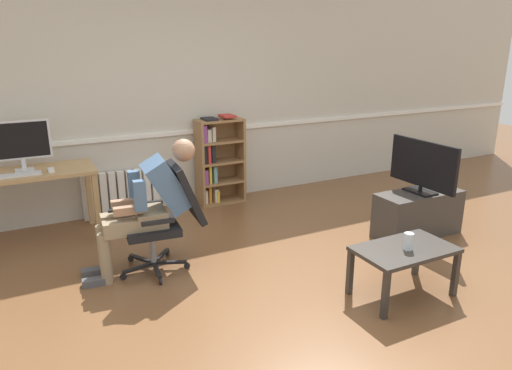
# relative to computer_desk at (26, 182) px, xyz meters

# --- Properties ---
(ground_plane) EXTENTS (18.00, 18.00, 0.00)m
(ground_plane) POSITION_rel_computer_desk_xyz_m (1.78, -2.15, -0.65)
(ground_plane) COLOR brown
(back_wall) EXTENTS (12.00, 0.13, 2.70)m
(back_wall) POSITION_rel_computer_desk_xyz_m (1.78, 0.50, 0.70)
(back_wall) COLOR beige
(back_wall) RESTS_ON ground_plane
(computer_desk) EXTENTS (1.33, 0.60, 0.76)m
(computer_desk) POSITION_rel_computer_desk_xyz_m (0.00, 0.00, 0.00)
(computer_desk) COLOR tan
(computer_desk) RESTS_ON ground_plane
(imac_monitor) EXTENTS (0.56, 0.14, 0.50)m
(imac_monitor) POSITION_rel_computer_desk_xyz_m (0.01, 0.08, 0.40)
(imac_monitor) COLOR silver
(imac_monitor) RESTS_ON computer_desk
(keyboard) EXTENTS (0.40, 0.12, 0.02)m
(keyboard) POSITION_rel_computer_desk_xyz_m (-0.05, -0.14, 0.12)
(keyboard) COLOR silver
(keyboard) RESTS_ON computer_desk
(computer_mouse) EXTENTS (0.06, 0.10, 0.03)m
(computer_mouse) POSITION_rel_computer_desk_xyz_m (0.24, -0.12, 0.12)
(computer_mouse) COLOR white
(computer_mouse) RESTS_ON computer_desk
(bookshelf) EXTENTS (0.59, 0.29, 1.13)m
(bookshelf) POSITION_rel_computer_desk_xyz_m (2.19, 0.29, -0.10)
(bookshelf) COLOR olive
(bookshelf) RESTS_ON ground_plane
(radiator) EXTENTS (0.90, 0.08, 0.54)m
(radiator) POSITION_rel_computer_desk_xyz_m (1.00, 0.39, -0.38)
(radiator) COLOR white
(radiator) RESTS_ON ground_plane
(office_chair) EXTENTS (0.81, 0.62, 0.98)m
(office_chair) POSITION_rel_computer_desk_xyz_m (1.09, -1.20, -0.12)
(office_chair) COLOR black
(office_chair) RESTS_ON ground_plane
(person_seated) EXTENTS (1.06, 0.42, 1.19)m
(person_seated) POSITION_rel_computer_desk_xyz_m (0.92, -1.19, -0.00)
(person_seated) COLOR #937F60
(person_seated) RESTS_ON ground_plane
(tv_stand) EXTENTS (0.95, 0.39, 0.48)m
(tv_stand) POSITION_rel_computer_desk_xyz_m (3.68, -1.69, -0.41)
(tv_stand) COLOR #3D3833
(tv_stand) RESTS_ON ground_plane
(tv_screen) EXTENTS (0.21, 0.85, 0.55)m
(tv_screen) POSITION_rel_computer_desk_xyz_m (3.68, -1.69, 0.12)
(tv_screen) COLOR black
(tv_screen) RESTS_ON tv_stand
(coffee_table) EXTENTS (0.80, 0.48, 0.42)m
(coffee_table) POSITION_rel_computer_desk_xyz_m (2.63, -2.56, -0.28)
(coffee_table) COLOR #332D28
(coffee_table) RESTS_ON ground_plane
(drinking_glass) EXTENTS (0.08, 0.08, 0.14)m
(drinking_glass) POSITION_rel_computer_desk_xyz_m (2.62, -2.60, -0.16)
(drinking_glass) COLOR silver
(drinking_glass) RESTS_ON coffee_table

